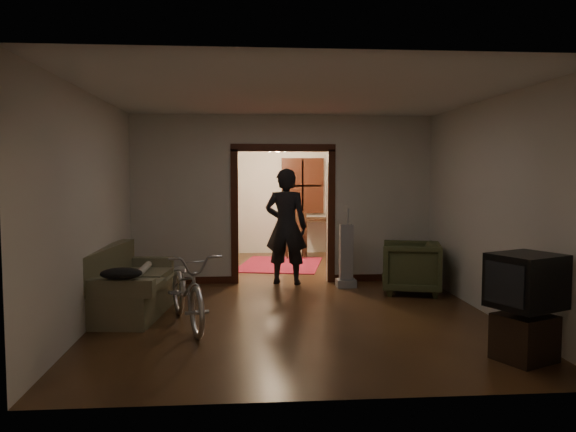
{
  "coord_description": "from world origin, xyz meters",
  "views": [
    {
      "loc": [
        -0.67,
        -8.63,
        1.84
      ],
      "look_at": [
        0.0,
        -0.3,
        1.2
      ],
      "focal_mm": 35.0,
      "sensor_mm": 36.0,
      "label": 1
    }
  ],
  "objects": [
    {
      "name": "wall_back",
      "position": [
        0.0,
        4.25,
        1.4
      ],
      "size": [
        5.0,
        0.02,
        2.8
      ],
      "primitive_type": "cube",
      "color": "beige",
      "rests_on": "floor"
    },
    {
      "name": "armchair",
      "position": [
        1.89,
        -0.28,
        0.4
      ],
      "size": [
        1.06,
        1.05,
        0.79
      ],
      "primitive_type": "imported",
      "rotation": [
        0.0,
        0.0,
        -1.84
      ],
      "color": "#3F4627",
      "rests_on": "floor"
    },
    {
      "name": "door_casing",
      "position": [
        0.0,
        0.75,
        1.1
      ],
      "size": [
        1.74,
        0.2,
        2.32
      ],
      "primitive_type": "cube",
      "color": "#33150B",
      "rests_on": "floor"
    },
    {
      "name": "rolled_paper",
      "position": [
        -2.03,
        -0.87,
        0.53
      ],
      "size": [
        0.09,
        0.74,
        0.09
      ],
      "primitive_type": "cylinder",
      "rotation": [
        1.57,
        0.0,
        0.0
      ],
      "color": "beige",
      "rests_on": "sofa"
    },
    {
      "name": "chandelier",
      "position": [
        0.0,
        2.5,
        2.35
      ],
      "size": [
        0.24,
        0.24,
        0.24
      ],
      "primitive_type": "sphere",
      "color": "#FFE0A5",
      "rests_on": "ceiling"
    },
    {
      "name": "ceiling",
      "position": [
        0.0,
        0.0,
        2.8
      ],
      "size": [
        5.0,
        8.5,
        0.01
      ],
      "primitive_type": "cube",
      "color": "white",
      "rests_on": "floor"
    },
    {
      "name": "far_window",
      "position": [
        0.7,
        4.21,
        1.55
      ],
      "size": [
        0.98,
        0.06,
        1.28
      ],
      "primitive_type": "cube",
      "color": "black",
      "rests_on": "wall_back"
    },
    {
      "name": "jacket",
      "position": [
        -2.08,
        -2.08,
        0.68
      ],
      "size": [
        0.48,
        0.36,
        0.14
      ],
      "primitive_type": "ellipsoid",
      "color": "black",
      "rests_on": "sofa"
    },
    {
      "name": "partition_wall",
      "position": [
        0.0,
        0.75,
        1.4
      ],
      "size": [
        5.0,
        0.14,
        2.8
      ],
      "primitive_type": "cube",
      "color": "beige",
      "rests_on": "floor"
    },
    {
      "name": "light_switch",
      "position": [
        1.05,
        0.68,
        1.25
      ],
      "size": [
        0.08,
        0.01,
        0.12
      ],
      "primitive_type": "cube",
      "color": "silver",
      "rests_on": "partition_wall"
    },
    {
      "name": "floor",
      "position": [
        0.0,
        0.0,
        0.0
      ],
      "size": [
        5.0,
        8.5,
        0.01
      ],
      "primitive_type": "cube",
      "color": "#331E10",
      "rests_on": "ground"
    },
    {
      "name": "wall_right",
      "position": [
        2.5,
        0.0,
        1.4
      ],
      "size": [
        0.02,
        8.5,
        2.8
      ],
      "primitive_type": "cube",
      "color": "beige",
      "rests_on": "floor"
    },
    {
      "name": "vacuum",
      "position": [
        0.98,
        0.24,
        0.51
      ],
      "size": [
        0.36,
        0.32,
        1.02
      ],
      "primitive_type": "cube",
      "rotation": [
        0.0,
        0.0,
        0.24
      ],
      "color": "gray",
      "rests_on": "floor"
    },
    {
      "name": "sofa",
      "position": [
        -2.13,
        -1.17,
        0.43
      ],
      "size": [
        1.06,
        1.97,
        0.87
      ],
      "primitive_type": "cube",
      "rotation": [
        0.0,
        0.0,
        -0.12
      ],
      "color": "brown",
      "rests_on": "floor"
    },
    {
      "name": "bicycle",
      "position": [
        -1.34,
        -1.89,
        0.46
      ],
      "size": [
        1.08,
        1.84,
        0.91
      ],
      "primitive_type": "imported",
      "rotation": [
        0.0,
        0.0,
        0.29
      ],
      "color": "silver",
      "rests_on": "floor"
    },
    {
      "name": "globe",
      "position": [
        -1.39,
        4.05,
        1.94
      ],
      "size": [
        0.27,
        0.27,
        0.27
      ],
      "primitive_type": "sphere",
      "color": "#1E5972",
      "rests_on": "locker"
    },
    {
      "name": "oriental_rug",
      "position": [
        0.07,
        2.5,
        0.01
      ],
      "size": [
        1.93,
        2.3,
        0.02
      ],
      "primitive_type": "cube",
      "rotation": [
        0.0,
        0.0,
        -0.21
      ],
      "color": "maroon",
      "rests_on": "floor"
    },
    {
      "name": "desk",
      "position": [
        1.22,
        3.89,
        0.41
      ],
      "size": [
        1.23,
        0.91,
        0.81
      ],
      "primitive_type": "cube",
      "rotation": [
        0.0,
        0.0,
        -0.29
      ],
      "color": "black",
      "rests_on": "floor"
    },
    {
      "name": "locker",
      "position": [
        -1.39,
        4.05,
        1.0
      ],
      "size": [
        1.07,
        0.7,
        2.01
      ],
      "primitive_type": "cube",
      "rotation": [
        0.0,
        0.0,
        -0.14
      ],
      "color": "#28311D",
      "rests_on": "floor"
    },
    {
      "name": "crt_tv",
      "position": [
        2.08,
        -3.44,
        0.79
      ],
      "size": [
        0.79,
        0.76,
        0.53
      ],
      "primitive_type": "cube",
      "rotation": [
        0.0,
        0.0,
        0.43
      ],
      "color": "black",
      "rests_on": "tv_stand"
    },
    {
      "name": "wall_left",
      "position": [
        -2.5,
        0.0,
        1.4
      ],
      "size": [
        0.02,
        8.5,
        2.8
      ],
      "primitive_type": "cube",
      "color": "beige",
      "rests_on": "floor"
    },
    {
      "name": "person",
      "position": [
        0.04,
        0.59,
        0.96
      ],
      "size": [
        0.79,
        0.62,
        1.92
      ],
      "primitive_type": "imported",
      "rotation": [
        0.0,
        0.0,
        2.88
      ],
      "color": "black",
      "rests_on": "floor"
    },
    {
      "name": "tv_stand",
      "position": [
        2.08,
        -3.44,
        0.23
      ],
      "size": [
        0.65,
        0.63,
        0.46
      ],
      "primitive_type": "cube",
      "rotation": [
        0.0,
        0.0,
        0.43
      ],
      "color": "black",
      "rests_on": "floor"
    },
    {
      "name": "desk_chair",
      "position": [
        0.46,
        3.43,
        0.49
      ],
      "size": [
        0.55,
        0.55,
        0.99
      ],
      "primitive_type": "cube",
      "rotation": [
        0.0,
        0.0,
        0.31
      ],
      "color": "black",
      "rests_on": "floor"
    }
  ]
}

